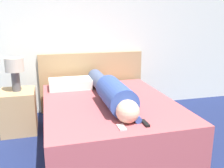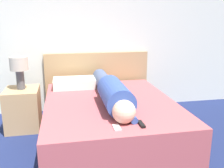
# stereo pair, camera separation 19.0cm
# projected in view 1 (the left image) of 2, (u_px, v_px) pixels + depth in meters

# --- Properties ---
(wall_back) EXTENTS (6.14, 0.06, 2.60)m
(wall_back) POSITION_uv_depth(u_px,v_px,m) (76.00, 29.00, 3.85)
(wall_back) COLOR silver
(wall_back) RESTS_ON ground_plane
(bed) EXTENTS (1.54, 1.95, 0.49)m
(bed) POSITION_uv_depth(u_px,v_px,m) (109.00, 119.00, 3.10)
(bed) COLOR #A84C51
(bed) RESTS_ON ground_plane
(headboard) EXTENTS (1.66, 0.04, 0.93)m
(headboard) POSITION_uv_depth(u_px,v_px,m) (92.00, 82.00, 4.05)
(headboard) COLOR tan
(headboard) RESTS_ON ground_plane
(nightstand) EXTENTS (0.44, 0.49, 0.55)m
(nightstand) POSITION_uv_depth(u_px,v_px,m) (19.00, 111.00, 3.29)
(nightstand) COLOR tan
(nightstand) RESTS_ON ground_plane
(table_lamp) EXTENTS (0.23, 0.23, 0.43)m
(table_lamp) POSITION_uv_depth(u_px,v_px,m) (15.00, 68.00, 3.15)
(table_lamp) COLOR #4C4C51
(table_lamp) RESTS_ON nightstand
(person_lying) EXTENTS (0.30, 1.72, 0.30)m
(person_lying) POSITION_uv_depth(u_px,v_px,m) (111.00, 92.00, 2.96)
(person_lying) COLOR #DBB293
(person_lying) RESTS_ON bed
(pillow_near_headboard) EXTENTS (0.60, 0.37, 0.13)m
(pillow_near_headboard) POSITION_uv_depth(u_px,v_px,m) (70.00, 84.00, 3.59)
(pillow_near_headboard) COLOR silver
(pillow_near_headboard) RESTS_ON bed
(tv_remote) EXTENTS (0.04, 0.15, 0.02)m
(tv_remote) POSITION_uv_depth(u_px,v_px,m) (145.00, 123.00, 2.36)
(tv_remote) COLOR black
(tv_remote) RESTS_ON bed
(cell_phone) EXTENTS (0.06, 0.13, 0.01)m
(cell_phone) POSITION_uv_depth(u_px,v_px,m) (121.00, 127.00, 2.29)
(cell_phone) COLOR #B2B7BC
(cell_phone) RESTS_ON bed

